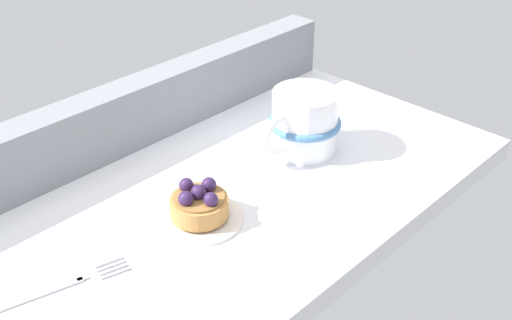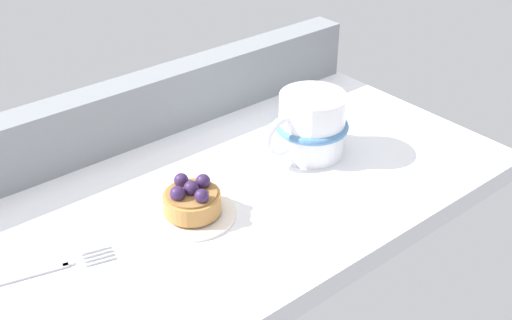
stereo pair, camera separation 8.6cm
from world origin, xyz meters
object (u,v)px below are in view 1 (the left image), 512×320
(coffee_mug, at_px, (303,122))
(dessert_fork, at_px, (63,285))
(dessert_plate, at_px, (200,217))
(raspberry_tart, at_px, (199,203))

(coffee_mug, height_order, dessert_fork, coffee_mug)
(dessert_plate, bearing_deg, coffee_mug, 4.62)
(dessert_plate, height_order, coffee_mug, coffee_mug)
(coffee_mug, xyz_separation_m, dessert_fork, (-0.40, -0.00, -0.04))
(dessert_plate, bearing_deg, dessert_fork, 174.55)
(dessert_plate, relative_size, coffee_mug, 0.78)
(dessert_plate, relative_size, raspberry_tart, 1.51)
(coffee_mug, bearing_deg, raspberry_tart, -175.41)
(raspberry_tart, bearing_deg, coffee_mug, 4.59)
(raspberry_tart, relative_size, dessert_fork, 0.48)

